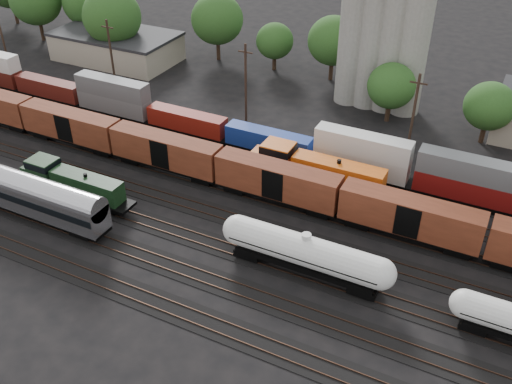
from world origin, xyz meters
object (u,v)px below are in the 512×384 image
at_px(tank_car_a, 305,252).
at_px(orange_locomotive, 313,169).
at_px(green_locomotive, 70,182).
at_px(grain_silo, 382,35).
at_px(passenger_coach, 17,189).

height_order(tank_car_a, orange_locomotive, tank_car_a).
relative_size(green_locomotive, orange_locomotive, 0.83).
xyz_separation_m(tank_car_a, grain_silo, (-5.27, 41.00, 8.45)).
relative_size(tank_car_a, passenger_coach, 0.75).
xyz_separation_m(orange_locomotive, grain_silo, (-0.07, 26.00, 8.61)).
xyz_separation_m(tank_car_a, passenger_coach, (-32.95, -5.00, 0.53)).
height_order(green_locomotive, tank_car_a, tank_car_a).
bearing_deg(tank_car_a, green_locomotive, -180.00).
distance_m(green_locomotive, orange_locomotive, 28.95).
height_order(tank_car_a, grain_silo, grain_silo).
distance_m(tank_car_a, orange_locomotive, 15.88).
bearing_deg(green_locomotive, tank_car_a, 0.00).
bearing_deg(grain_silo, passenger_coach, -121.04).
distance_m(passenger_coach, grain_silo, 54.27).
relative_size(orange_locomotive, grain_silo, 0.64).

